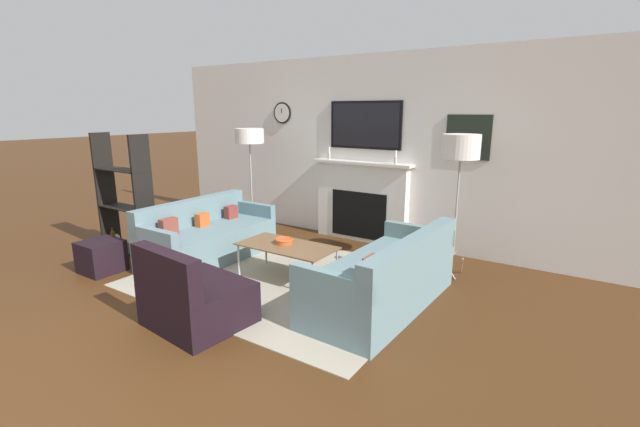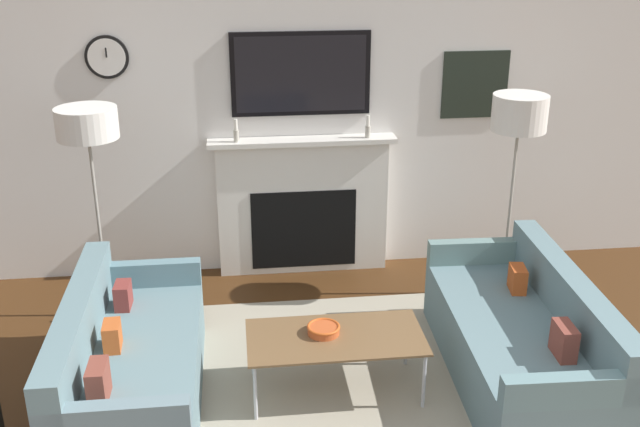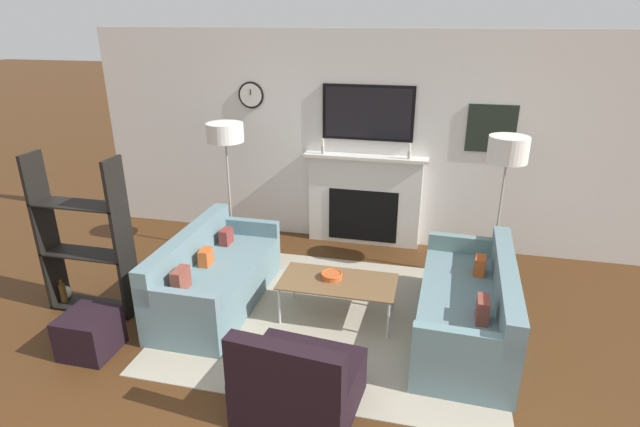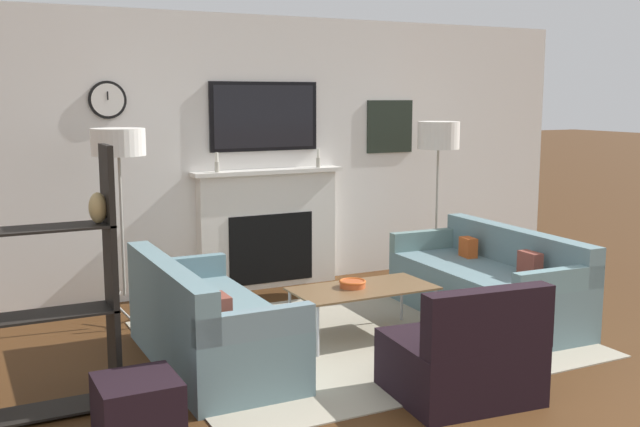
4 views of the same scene
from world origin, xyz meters
The scene contains 11 objects.
fireplace_wall centered at (0.00, 4.67, 1.23)m, with size 7.29×0.28×2.70m.
area_rug centered at (0.00, 2.69, 0.01)m, with size 3.17×2.54×0.01m.
couch_left centered at (-1.27, 2.69, 0.29)m, with size 0.79×1.77×0.78m.
couch_right centered at (1.27, 2.69, 0.29)m, with size 0.88×1.92×0.77m.
armchair centered at (0.00, 1.38, 0.26)m, with size 0.92×0.83×0.78m.
coffee_table centered at (0.03, 2.71, 0.39)m, with size 1.13×0.57×0.42m.
decorative_bowl centered at (-0.04, 2.76, 0.45)m, with size 0.22×0.22×0.06m.
floor_lamp_left centered at (-1.59, 3.92, 1.52)m, with size 0.44×0.44×1.66m.
floor_lamp_right centered at (1.59, 3.92, 1.51)m, with size 0.42×0.42×1.67m.
shelf_unit centered at (-2.44, 2.31, 0.75)m, with size 0.91×0.28×1.63m.
ottoman centered at (-2.01, 1.67, 0.19)m, with size 0.44×0.44×0.39m.
Camera 3 is at (0.85, -1.50, 2.81)m, focal length 28.00 mm.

